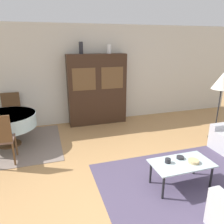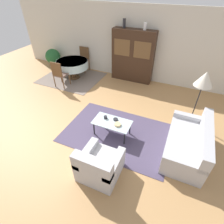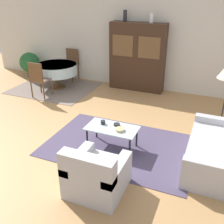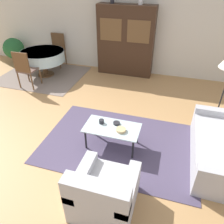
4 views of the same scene
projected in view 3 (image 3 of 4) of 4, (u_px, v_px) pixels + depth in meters
The scene contains 17 objects.
ground_plane at pixel (66, 140), 5.31m from camera, with size 14.00×14.00×0.00m, color tan.
wall_back at pixel (128, 42), 7.75m from camera, with size 10.00×0.06×2.70m.
area_rug at pixel (120, 146), 5.12m from camera, with size 2.84×1.90×0.01m.
dining_rug at pixel (55, 88), 8.06m from camera, with size 2.36×2.00×0.01m.
couch at pixel (218, 151), 4.44m from camera, with size 0.86×1.72×0.83m.
armchair at pixel (96, 175), 3.86m from camera, with size 0.81×0.81×0.80m.
coffee_table at pixel (112, 130), 4.92m from camera, with size 0.98×0.53×0.42m.
display_cabinet at pixel (137, 57), 7.58m from camera, with size 1.61×0.39×1.94m.
dining_table at pixel (56, 69), 7.84m from camera, with size 1.25×1.25×0.73m.
dining_chair_near at pixel (39, 78), 7.14m from camera, with size 0.44×0.44×1.00m.
dining_chair_far at pixel (71, 63), 8.55m from camera, with size 0.44×0.44×1.00m.
cup at pixel (103, 122), 5.02m from camera, with size 0.09×0.09×0.07m.
bowl at pixel (120, 130), 4.79m from camera, with size 0.17×0.17×0.05m.
bowl_small at pixel (117, 124), 4.98m from camera, with size 0.12×0.12×0.04m.
vase_tall at pixel (125, 16), 7.24m from camera, with size 0.10×0.10×0.31m.
vase_short at pixel (152, 18), 6.99m from camera, with size 0.11×0.11×0.24m.
potted_plant at pixel (30, 63), 8.90m from camera, with size 0.67×0.67×0.83m.
Camera 3 is at (2.63, -3.83, 2.80)m, focal length 42.00 mm.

